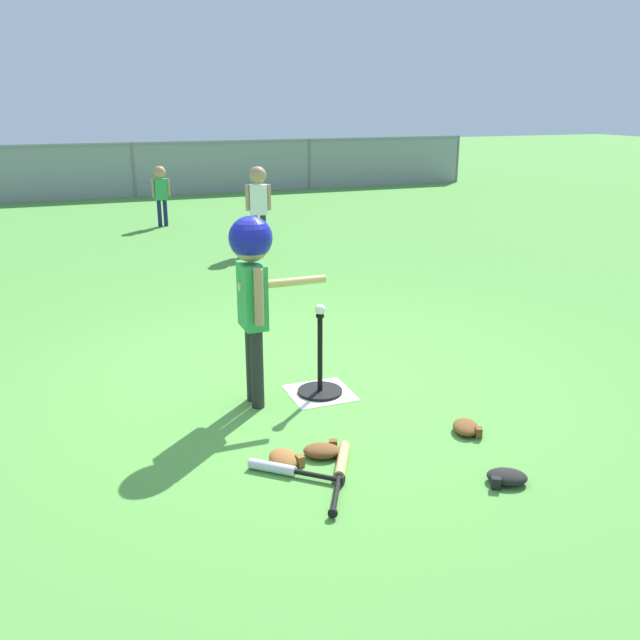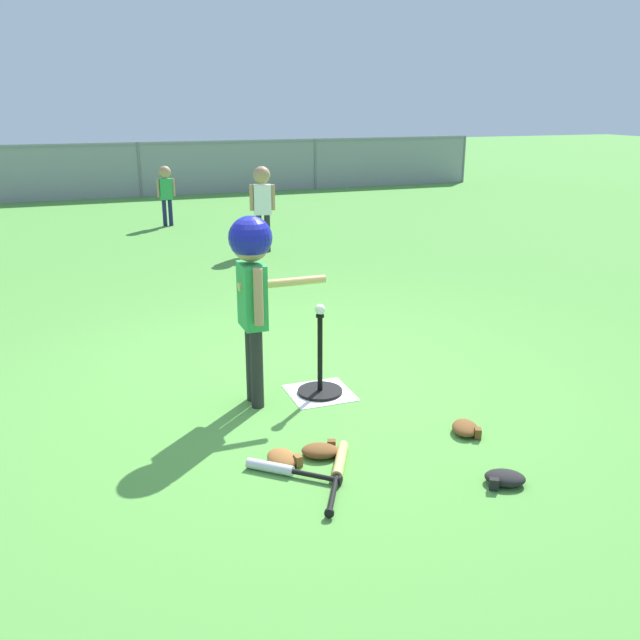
# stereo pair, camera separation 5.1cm
# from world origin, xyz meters

# --- Properties ---
(ground_plane) EXTENTS (60.00, 60.00, 0.00)m
(ground_plane) POSITION_xyz_m (0.00, 0.00, 0.00)
(ground_plane) COLOR #51933D
(home_plate) EXTENTS (0.44, 0.44, 0.01)m
(home_plate) POSITION_xyz_m (0.04, -0.20, 0.00)
(home_plate) COLOR white
(home_plate) RESTS_ON ground_plane
(batting_tee) EXTENTS (0.32, 0.32, 0.59)m
(batting_tee) POSITION_xyz_m (0.04, -0.20, 0.09)
(batting_tee) COLOR black
(batting_tee) RESTS_ON ground_plane
(baseball_on_tee) EXTENTS (0.07, 0.07, 0.07)m
(baseball_on_tee) POSITION_xyz_m (0.04, -0.20, 0.63)
(baseball_on_tee) COLOR white
(baseball_on_tee) RESTS_ON batting_tee
(batter_child) EXTENTS (0.65, 0.37, 1.30)m
(batter_child) POSITION_xyz_m (-0.43, -0.20, 0.93)
(batter_child) COLOR #262626
(batter_child) RESTS_ON ground_plane
(fielder_deep_right) EXTENTS (0.29, 0.19, 0.98)m
(fielder_deep_right) POSITION_xyz_m (0.02, 7.04, 0.63)
(fielder_deep_right) COLOR #191E4C
(fielder_deep_right) RESTS_ON ground_plane
(fielder_deep_left) EXTENTS (0.34, 0.23, 1.16)m
(fielder_deep_left) POSITION_xyz_m (0.96, 4.53, 0.75)
(fielder_deep_left) COLOR #262626
(fielder_deep_left) RESTS_ON ground_plane
(spare_bat_silver) EXTENTS (0.46, 0.41, 0.06)m
(spare_bat_silver) POSITION_xyz_m (-0.55, -1.16, 0.03)
(spare_bat_silver) COLOR silver
(spare_bat_silver) RESTS_ON ground_plane
(spare_bat_wood) EXTENTS (0.39, 0.66, 0.06)m
(spare_bat_wood) POSITION_xyz_m (-0.23, -1.25, 0.03)
(spare_bat_wood) COLOR #DBB266
(spare_bat_wood) RESTS_ON ground_plane
(glove_by_plate) EXTENTS (0.26, 0.23, 0.07)m
(glove_by_plate) POSITION_xyz_m (-0.27, -1.05, 0.04)
(glove_by_plate) COLOR brown
(glove_by_plate) RESTS_ON ground_plane
(glove_near_bats) EXTENTS (0.19, 0.24, 0.07)m
(glove_near_bats) POSITION_xyz_m (-0.51, -1.06, 0.04)
(glove_near_bats) COLOR brown
(glove_near_bats) RESTS_ON ground_plane
(glove_tossed_aside) EXTENTS (0.24, 0.27, 0.07)m
(glove_tossed_aside) POSITION_xyz_m (0.69, -1.09, 0.04)
(glove_tossed_aside) COLOR brown
(glove_tossed_aside) RESTS_ON ground_plane
(glove_outfield_drop) EXTENTS (0.27, 0.25, 0.07)m
(glove_outfield_drop) POSITION_xyz_m (0.57, -1.68, 0.04)
(glove_outfield_drop) COLOR black
(glove_outfield_drop) RESTS_ON ground_plane
(outfield_fence) EXTENTS (16.06, 0.06, 1.15)m
(outfield_fence) POSITION_xyz_m (0.00, 10.85, 0.62)
(outfield_fence) COLOR slate
(outfield_fence) RESTS_ON ground_plane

